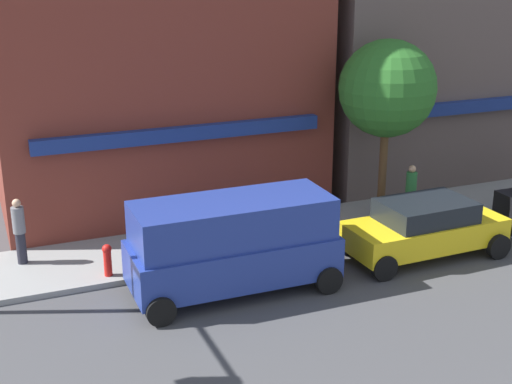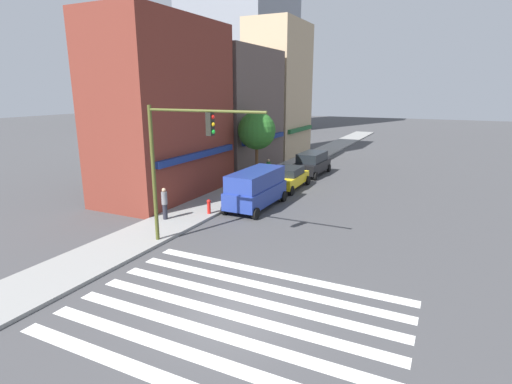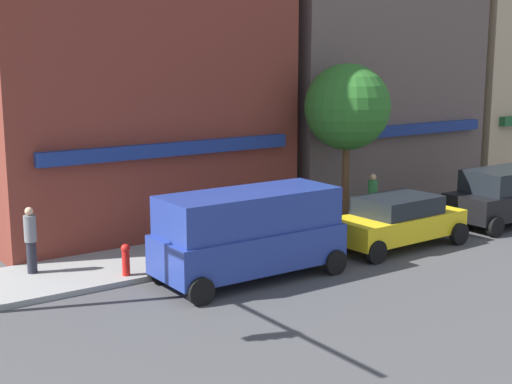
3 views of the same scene
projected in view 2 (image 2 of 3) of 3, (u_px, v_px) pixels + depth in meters
ground_plane at (234, 316)px, 12.91m from camera, size 200.00×200.00×0.00m
sidewalk_left at (71, 269)px, 16.07m from camera, size 120.00×3.00×0.15m
crosswalk_stripes at (234, 315)px, 12.91m from camera, size 7.21×10.80×0.01m
storefront_row at (235, 102)px, 34.77m from camera, size 28.39×5.30×14.03m
traffic_signal at (177, 152)px, 17.46m from camera, size 0.32×5.79×6.45m
van_blue at (256, 187)px, 24.45m from camera, size 5.01×2.22×2.34m
sedan_yellow at (289, 177)px, 29.37m from camera, size 4.45×2.02×1.59m
suv_black at (312, 163)px, 34.08m from camera, size 4.74×2.12×1.94m
pedestrian_green_top at (268, 170)px, 30.99m from camera, size 0.32×0.32×1.77m
pedestrian_grey_coat at (165, 203)px, 21.87m from camera, size 0.32×0.32×1.77m
fire_hydrant at (209, 206)px, 22.97m from camera, size 0.24×0.24×0.84m
street_tree at (257, 131)px, 30.08m from camera, size 2.86×2.86×5.40m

